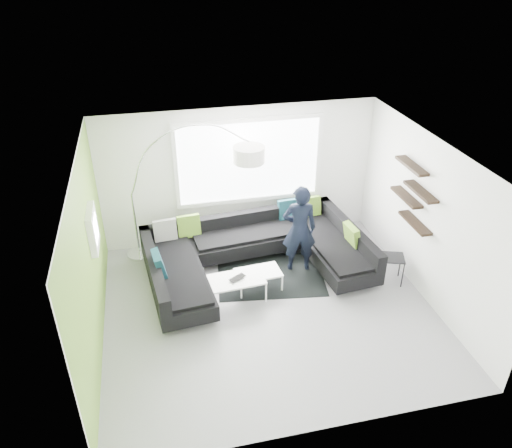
# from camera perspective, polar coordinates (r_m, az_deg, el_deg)

# --- Properties ---
(ground) EXTENTS (5.50, 5.50, 0.00)m
(ground) POSITION_cam_1_polar(r_m,az_deg,el_deg) (8.68, 1.46, -9.65)
(ground) COLOR gray
(ground) RESTS_ON ground
(room_shell) EXTENTS (5.54, 5.04, 2.82)m
(room_shell) POSITION_cam_1_polar(r_m,az_deg,el_deg) (7.83, 1.52, 1.59)
(room_shell) COLOR white
(room_shell) RESTS_ON ground
(sectional_sofa) EXTENTS (4.19, 2.84, 0.86)m
(sectional_sofa) POSITION_cam_1_polar(r_m,az_deg,el_deg) (9.28, 0.12, -3.77)
(sectional_sofa) COLOR black
(sectional_sofa) RESTS_ON ground
(rug) EXTENTS (2.14, 1.68, 0.01)m
(rug) POSITION_cam_1_polar(r_m,az_deg,el_deg) (9.43, 1.65, -5.91)
(rug) COLOR black
(rug) RESTS_ON ground
(coffee_table) EXTENTS (1.31, 0.83, 0.41)m
(coffee_table) POSITION_cam_1_polar(r_m,az_deg,el_deg) (8.90, -0.99, -6.80)
(coffee_table) COLOR white
(coffee_table) RESTS_ON ground
(arc_lamp) EXTENTS (2.75, 1.74, 2.70)m
(arc_lamp) POSITION_cam_1_polar(r_m,az_deg,el_deg) (9.62, -14.03, 3.28)
(arc_lamp) COLOR silver
(arc_lamp) RESTS_ON ground
(side_table) EXTENTS (0.48, 0.48, 0.52)m
(side_table) POSITION_cam_1_polar(r_m,az_deg,el_deg) (9.49, 15.25, -4.99)
(side_table) COLOR black
(side_table) RESTS_ON ground
(person) EXTENTS (0.77, 0.62, 1.74)m
(person) POSITION_cam_1_polar(r_m,az_deg,el_deg) (9.21, 4.97, -0.57)
(person) COLOR black
(person) RESTS_ON ground
(laptop) EXTENTS (0.49, 0.47, 0.02)m
(laptop) POSITION_cam_1_polar(r_m,az_deg,el_deg) (8.63, -1.96, -6.33)
(laptop) COLOR black
(laptop) RESTS_ON coffee_table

